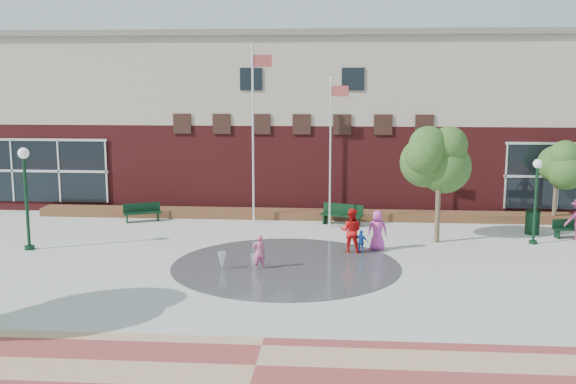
# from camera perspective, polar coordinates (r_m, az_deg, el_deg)

# --- Properties ---
(ground) EXTENTS (120.00, 120.00, 0.00)m
(ground) POSITION_cam_1_polar(r_m,az_deg,el_deg) (22.00, -0.84, -8.42)
(ground) COLOR #666056
(ground) RESTS_ON ground
(plaza_concrete) EXTENTS (46.00, 18.00, 0.01)m
(plaza_concrete) POSITION_cam_1_polar(r_m,az_deg,el_deg) (25.82, 0.00, -5.69)
(plaza_concrete) COLOR #A8A8A0
(plaza_concrete) RESTS_ON ground
(splash_pad) EXTENTS (8.40, 8.40, 0.01)m
(splash_pad) POSITION_cam_1_polar(r_m,az_deg,el_deg) (24.86, -0.18, -6.29)
(splash_pad) COLOR #383A3D
(splash_pad) RESTS_ON ground
(library_building) EXTENTS (44.40, 10.40, 9.20)m
(library_building) POSITION_cam_1_polar(r_m,az_deg,el_deg) (38.43, 1.61, 6.32)
(library_building) COLOR #5B191B
(library_building) RESTS_ON ground
(flower_bed) EXTENTS (26.00, 1.20, 0.40)m
(flower_bed) POSITION_cam_1_polar(r_m,az_deg,el_deg) (33.19, 1.04, -2.27)
(flower_bed) COLOR maroon
(flower_bed) RESTS_ON ground
(flagpole_left) EXTENTS (0.98, 0.16, 8.36)m
(flagpole_left) POSITION_cam_1_polar(r_m,az_deg,el_deg) (31.69, -2.91, 5.65)
(flagpole_left) COLOR white
(flagpole_left) RESTS_ON ground
(flagpole_right) EXTENTS (0.85, 0.16, 6.90)m
(flagpole_right) POSITION_cam_1_polar(r_m,az_deg,el_deg) (30.64, 3.69, 4.02)
(flagpole_right) COLOR white
(flagpole_right) RESTS_ON ground
(lamp_left) EXTENTS (0.44, 0.44, 4.13)m
(lamp_left) POSITION_cam_1_polar(r_m,az_deg,el_deg) (28.62, -21.33, 0.40)
(lamp_left) COLOR black
(lamp_left) RESTS_ON ground
(lamp_right) EXTENTS (0.38, 0.38, 3.57)m
(lamp_right) POSITION_cam_1_polar(r_m,az_deg,el_deg) (29.47, 20.26, 0.02)
(lamp_right) COLOR black
(lamp_right) RESTS_ON ground
(bench_left) EXTENTS (1.82, 1.18, 0.89)m
(bench_left) POSITION_cam_1_polar(r_m,az_deg,el_deg) (33.16, -12.22, -1.99)
(bench_left) COLOR black
(bench_left) RESTS_ON ground
(bench_mid) EXTENTS (2.05, 1.19, 0.99)m
(bench_mid) POSITION_cam_1_polar(r_m,az_deg,el_deg) (31.74, 4.56, -2.26)
(bench_mid) COLOR black
(bench_mid) RESTS_ON ground
(bench_right) EXTENTS (1.68, 0.81, 0.81)m
(bench_right) POSITION_cam_1_polar(r_m,az_deg,el_deg) (31.58, 22.86, -3.15)
(bench_right) COLOR black
(bench_right) RESTS_ON ground
(trash_can) EXTENTS (0.66, 0.66, 1.08)m
(trash_can) POSITION_cam_1_polar(r_m,az_deg,el_deg) (31.65, 19.99, -2.42)
(trash_can) COLOR black
(trash_can) RESTS_ON ground
(tree_mid) EXTENTS (2.98, 2.98, 5.03)m
(tree_mid) POSITION_cam_1_polar(r_m,az_deg,el_deg) (28.46, 12.72, 3.00)
(tree_mid) COLOR #4B3C2C
(tree_mid) RESTS_ON ground
(tree_small_right) EXTENTS (2.29, 2.29, 3.92)m
(tree_small_right) POSITION_cam_1_polar(r_m,az_deg,el_deg) (33.83, 21.85, 2.18)
(tree_small_right) COLOR #4B3C2C
(tree_small_right) RESTS_ON ground
(water_jet_a) EXTENTS (0.32, 0.32, 0.63)m
(water_jet_a) POSITION_cam_1_polar(r_m,az_deg,el_deg) (24.48, -5.60, -6.60)
(water_jet_a) COLOR white
(water_jet_a) RESTS_ON ground
(water_jet_b) EXTENTS (0.20, 0.20, 0.46)m
(water_jet_b) POSITION_cam_1_polar(r_m,az_deg,el_deg) (24.72, -2.97, -6.40)
(water_jet_b) COLOR white
(water_jet_b) RESTS_ON ground
(child_splash) EXTENTS (0.55, 0.46, 1.29)m
(child_splash) POSITION_cam_1_polar(r_m,az_deg,el_deg) (24.29, -2.47, -5.11)
(child_splash) COLOR #E35D8F
(child_splash) RESTS_ON ground
(adult_red) EXTENTS (0.96, 0.80, 1.78)m
(adult_red) POSITION_cam_1_polar(r_m,az_deg,el_deg) (26.64, 5.36, -3.29)
(adult_red) COLOR red
(adult_red) RESTS_ON ground
(adult_pink) EXTENTS (0.80, 0.53, 1.63)m
(adult_pink) POSITION_cam_1_polar(r_m,az_deg,el_deg) (27.16, 7.58, -3.25)
(adult_pink) COLOR #CC3CA6
(adult_pink) RESTS_ON ground
(child_blue) EXTENTS (0.61, 0.40, 0.96)m
(child_blue) POSITION_cam_1_polar(r_m,az_deg,el_deg) (26.56, 6.22, -4.25)
(child_blue) COLOR #1744A5
(child_blue) RESTS_ON ground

